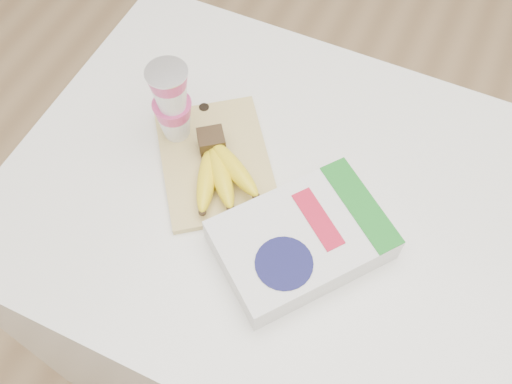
% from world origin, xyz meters
% --- Properties ---
extents(table, '(1.16, 0.77, 0.87)m').
position_xyz_m(table, '(0.00, 0.00, 0.43)').
color(table, white).
rests_on(table, ground).
extents(cutting_board, '(0.32, 0.33, 0.01)m').
position_xyz_m(cutting_board, '(-0.22, 0.01, 0.87)').
color(cutting_board, '#D7C076').
rests_on(cutting_board, table).
extents(bananas, '(0.17, 0.18, 0.06)m').
position_xyz_m(bananas, '(-0.19, -0.02, 0.90)').
color(bananas, '#382816').
rests_on(bananas, cutting_board).
extents(yogurt_stack, '(0.08, 0.08, 0.17)m').
position_xyz_m(yogurt_stack, '(-0.31, 0.03, 0.97)').
color(yogurt_stack, white).
rests_on(yogurt_stack, cutting_board).
extents(cereal_box, '(0.32, 0.33, 0.06)m').
position_xyz_m(cereal_box, '(-0.01, -0.09, 0.90)').
color(cereal_box, white).
rests_on(cereal_box, table).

